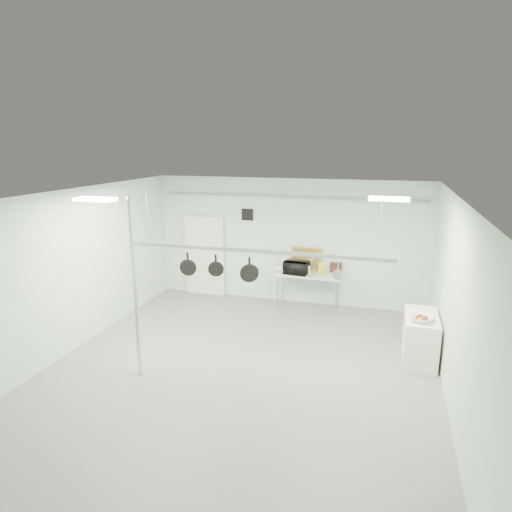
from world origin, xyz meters
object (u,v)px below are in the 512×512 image
(chrome_pole, at_px, (135,289))
(skillet_mid, at_px, (216,265))
(skillet_right, at_px, (249,270))
(side_cabinet, at_px, (420,338))
(microwave, at_px, (296,267))
(fruit_bowl, at_px, (421,319))
(coffee_canister, at_px, (307,269))
(pot_rack, at_px, (255,249))
(skillet_left, at_px, (188,264))
(prep_table, at_px, (308,276))

(chrome_pole, height_order, skillet_mid, chrome_pole)
(skillet_right, bearing_deg, skillet_mid, 155.40)
(skillet_mid, bearing_deg, side_cabinet, -0.23)
(chrome_pole, relative_size, microwave, 5.51)
(side_cabinet, bearing_deg, skillet_right, -160.23)
(fruit_bowl, relative_size, skillet_right, 0.89)
(side_cabinet, relative_size, coffee_canister, 5.71)
(fruit_bowl, height_order, skillet_mid, skillet_mid)
(pot_rack, relative_size, coffee_canister, 22.82)
(skillet_left, bearing_deg, side_cabinet, 5.74)
(prep_table, xyz_separation_m, pot_rack, (-0.40, -3.30, 1.40))
(microwave, xyz_separation_m, fruit_bowl, (2.80, -2.38, -0.11))
(microwave, height_order, fruit_bowl, microwave)
(coffee_canister, bearing_deg, skillet_right, -98.02)
(side_cabinet, distance_m, microwave, 3.57)
(skillet_right, bearing_deg, microwave, 61.34)
(pot_rack, height_order, coffee_canister, pot_rack)
(prep_table, height_order, coffee_canister, coffee_canister)
(microwave, height_order, skillet_left, skillet_left)
(fruit_bowl, xyz_separation_m, skillet_left, (-4.22, -0.80, 0.92))
(skillet_right, bearing_deg, fruit_bowl, -9.74)
(prep_table, relative_size, skillet_left, 3.67)
(coffee_canister, height_order, skillet_mid, skillet_mid)
(pot_rack, distance_m, skillet_right, 0.40)
(chrome_pole, xyz_separation_m, fruit_bowl, (4.81, 1.70, -0.65))
(skillet_mid, bearing_deg, coffee_canister, 54.65)
(side_cabinet, bearing_deg, pot_rack, -159.55)
(side_cabinet, bearing_deg, skillet_left, -165.52)
(prep_table, height_order, skillet_left, skillet_left)
(side_cabinet, relative_size, microwave, 2.07)
(fruit_bowl, distance_m, skillet_right, 3.25)
(skillet_mid, bearing_deg, skillet_right, -16.78)
(coffee_canister, distance_m, skillet_left, 3.79)
(side_cabinet, height_order, pot_rack, pot_rack)
(fruit_bowl, bearing_deg, pot_rack, -164.60)
(fruit_bowl, xyz_separation_m, skillet_right, (-3.02, -0.80, 0.90))
(prep_table, xyz_separation_m, fruit_bowl, (2.51, -2.50, 0.12))
(chrome_pole, bearing_deg, pot_rack, 25.35)
(pot_rack, bearing_deg, fruit_bowl, 15.40)
(side_cabinet, height_order, fruit_bowl, fruit_bowl)
(prep_table, distance_m, coffee_canister, 0.18)
(pot_rack, relative_size, microwave, 8.27)
(coffee_canister, bearing_deg, microwave, -155.25)
(microwave, distance_m, skillet_mid, 3.40)
(microwave, xyz_separation_m, skillet_mid, (-0.87, -3.18, 0.82))
(pot_rack, distance_m, skillet_mid, 0.83)
(pot_rack, height_order, skillet_right, pot_rack)
(prep_table, distance_m, skillet_right, 3.49)
(skillet_right, bearing_deg, skillet_left, 155.40)
(skillet_mid, distance_m, skillet_right, 0.64)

